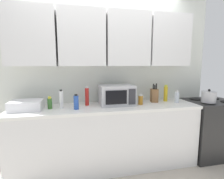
% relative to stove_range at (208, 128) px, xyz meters
% --- Properties ---
extents(wall_back_with_cabinets, '(3.46, 0.38, 2.60)m').
position_rel_stove_range_xyz_m(wall_back_with_cabinets, '(-1.68, 0.25, 1.13)').
color(wall_back_with_cabinets, silver).
rests_on(wall_back_with_cabinets, ground_plane).
extents(counter_run, '(2.59, 0.63, 0.90)m').
position_rel_stove_range_xyz_m(counter_run, '(-1.68, 0.02, -0.00)').
color(counter_run, silver).
rests_on(counter_run, ground_plane).
extents(stove_range, '(0.76, 0.64, 0.91)m').
position_rel_stove_range_xyz_m(stove_range, '(0.00, 0.00, 0.00)').
color(stove_range, black).
rests_on(stove_range, ground_plane).
extents(kettle, '(0.20, 0.20, 0.20)m').
position_rel_stove_range_xyz_m(kettle, '(-0.17, -0.14, 0.54)').
color(kettle, '#B2B2B7').
rests_on(kettle, stove_range).
extents(microwave, '(0.48, 0.37, 0.28)m').
position_rel_stove_range_xyz_m(microwave, '(-1.53, 0.07, 0.59)').
color(microwave, '#B7B7BC').
rests_on(microwave, counter_run).
extents(dish_rack, '(0.38, 0.30, 0.12)m').
position_rel_stove_range_xyz_m(dish_rack, '(-2.72, 0.02, 0.51)').
color(dish_rack, silver).
rests_on(dish_rack, counter_run).
extents(knife_block, '(0.12, 0.14, 0.29)m').
position_rel_stove_range_xyz_m(knife_block, '(-0.92, 0.11, 0.55)').
color(knife_block, brown).
rests_on(knife_block, counter_run).
extents(bottle_clear_tall, '(0.07, 0.07, 0.19)m').
position_rel_stove_range_xyz_m(bottle_clear_tall, '(-0.61, -0.00, 0.53)').
color(bottle_clear_tall, silver).
rests_on(bottle_clear_tall, counter_run).
extents(bottle_yellow_mustard, '(0.06, 0.06, 0.26)m').
position_rel_stove_range_xyz_m(bottle_yellow_mustard, '(-0.72, 0.13, 0.57)').
color(bottle_yellow_mustard, gold).
rests_on(bottle_yellow_mustard, counter_run).
extents(bottle_white_jar, '(0.05, 0.05, 0.25)m').
position_rel_stove_range_xyz_m(bottle_white_jar, '(-2.29, 0.01, 0.57)').
color(bottle_white_jar, white).
rests_on(bottle_white_jar, counter_run).
extents(bottle_blue_cleaner, '(0.06, 0.06, 0.20)m').
position_rel_stove_range_xyz_m(bottle_blue_cleaner, '(-2.10, -0.09, 0.54)').
color(bottle_blue_cleaner, '#2D56B7').
rests_on(bottle_blue_cleaner, counter_run).
extents(bottle_amber_vinegar, '(0.07, 0.07, 0.15)m').
position_rel_stove_range_xyz_m(bottle_amber_vinegar, '(-1.19, -0.01, 0.52)').
color(bottle_amber_vinegar, '#AD701E').
rests_on(bottle_amber_vinegar, counter_run).
extents(bottle_green_oil, '(0.06, 0.06, 0.16)m').
position_rel_stove_range_xyz_m(bottle_green_oil, '(-2.44, 0.02, 0.52)').
color(bottle_green_oil, '#386B2D').
rests_on(bottle_green_oil, counter_run).
extents(bottle_red_sauce, '(0.05, 0.05, 0.27)m').
position_rel_stove_range_xyz_m(bottle_red_sauce, '(-1.95, 0.11, 0.58)').
color(bottle_red_sauce, red).
rests_on(bottle_red_sauce, counter_run).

